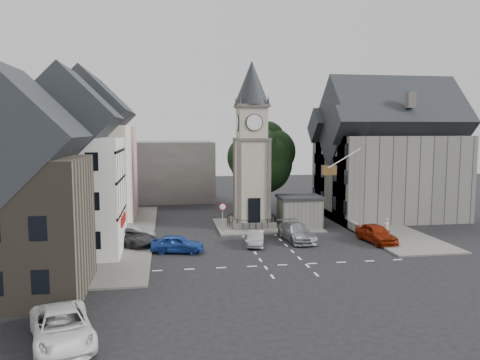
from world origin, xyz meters
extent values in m
plane|color=black|center=(0.00, 0.00, 0.00)|extent=(120.00, 120.00, 0.00)
cube|color=#595651|center=(-12.50, 6.00, 0.07)|extent=(6.00, 30.00, 0.14)
cube|color=#595651|center=(12.00, 8.00, 0.07)|extent=(6.00, 26.00, 0.14)
cube|color=#595651|center=(1.50, 8.00, 0.08)|extent=(10.00, 8.00, 0.16)
cube|color=silver|center=(0.00, -5.50, 0.01)|extent=(20.00, 8.00, 0.01)
cube|color=#4C4944|center=(0.00, 8.00, 0.35)|extent=(4.20, 4.20, 0.70)
torus|color=black|center=(0.00, 8.00, 1.08)|extent=(4.86, 4.86, 0.06)
cube|color=gray|center=(0.00, 8.00, 4.70)|extent=(3.00, 3.00, 8.00)
cube|color=black|center=(0.00, 6.55, 1.90)|extent=(1.20, 0.25, 2.40)
cube|color=#4C4944|center=(0.00, 8.00, 8.70)|extent=(3.30, 3.30, 0.25)
cube|color=gray|center=(0.00, 8.00, 10.30)|extent=(2.70, 2.70, 3.20)
cylinder|color=white|center=(0.00, 6.60, 10.30)|extent=(1.50, 0.12, 1.50)
cube|color=#4C4944|center=(0.00, 8.00, 11.90)|extent=(3.10, 3.10, 0.30)
cone|color=black|center=(0.00, 8.00, 14.15)|extent=(3.40, 3.40, 4.20)
cube|color=slate|center=(4.80, 7.50, 1.40)|extent=(4.00, 3.00, 2.80)
cube|color=black|center=(4.80, 7.50, 2.95)|extent=(4.30, 3.30, 0.25)
cylinder|color=black|center=(2.00, 13.00, 2.20)|extent=(0.70, 0.70, 4.40)
cylinder|color=black|center=(-3.20, 5.50, 1.25)|extent=(0.10, 0.10, 2.50)
cone|color=#A50C0C|center=(-3.20, 5.40, 2.50)|extent=(0.70, 0.06, 0.70)
cone|color=white|center=(-3.20, 5.38, 2.50)|extent=(0.54, 0.04, 0.54)
cube|color=pink|center=(-15.50, 16.00, 5.00)|extent=(7.50, 7.00, 10.00)
cube|color=beige|center=(-15.50, 8.00, 5.00)|extent=(7.50, 7.00, 10.00)
cube|color=silver|center=(-15.50, 0.00, 4.50)|extent=(7.50, 7.00, 9.00)
cube|color=#433C32|center=(-17.00, -9.00, 4.00)|extent=(8.00, 7.00, 8.00)
cube|color=#4C4944|center=(-12.00, 28.00, 4.00)|extent=(20.00, 10.00, 8.00)
cube|color=slate|center=(16.00, 11.00, 4.50)|extent=(14.00, 10.00, 9.00)
cube|color=slate|center=(9.80, 7.50, 4.50)|extent=(1.60, 4.40, 9.00)
cube|color=slate|center=(9.80, 14.50, 4.50)|extent=(1.60, 4.40, 9.00)
cube|color=slate|center=(9.20, 10.00, 0.45)|extent=(0.40, 16.00, 0.90)
cylinder|color=white|center=(8.00, 4.00, 7.00)|extent=(3.17, 0.10, 1.89)
plane|color=#B21414|center=(6.60, 4.00, 5.90)|extent=(1.40, 0.00, 1.40)
imported|color=#1B3E98|center=(-7.50, -0.87, 0.71)|extent=(4.41, 2.56, 1.41)
imported|color=#93979A|center=(-11.50, 4.03, 0.69)|extent=(4.39, 2.42, 1.37)
imported|color=#303032|center=(-11.50, 1.79, 0.71)|extent=(5.52, 4.88, 1.42)
imported|color=gray|center=(-1.00, 0.50, 0.62)|extent=(2.09, 3.93, 1.23)
imported|color=gray|center=(2.81, 1.49, 0.77)|extent=(2.59, 5.44, 1.53)
imported|color=maroon|center=(9.37, -0.19, 0.79)|extent=(2.39, 4.84, 1.59)
imported|color=white|center=(-13.00, -16.00, 0.76)|extent=(4.02, 5.98, 1.52)
imported|color=#C5AFA2|center=(11.50, 2.26, 0.79)|extent=(0.66, 0.53, 1.58)
camera|label=1|loc=(-8.21, -37.14, 9.57)|focal=35.00mm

